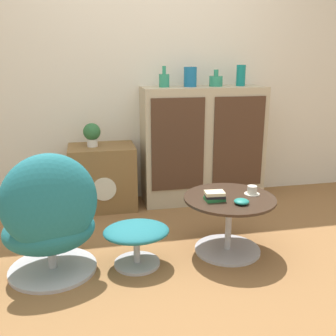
% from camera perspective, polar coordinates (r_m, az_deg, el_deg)
% --- Properties ---
extents(ground_plane, '(12.00, 12.00, 0.00)m').
position_cam_1_polar(ground_plane, '(2.70, 1.82, -14.52)').
color(ground_plane, olive).
extents(wall_back, '(6.40, 0.06, 2.60)m').
position_cam_1_polar(wall_back, '(3.79, -3.54, 14.91)').
color(wall_back, silver).
rests_on(wall_back, ground_plane).
extents(sideboard, '(1.15, 0.39, 1.10)m').
position_cam_1_polar(sideboard, '(3.77, 5.02, 3.37)').
color(sideboard, tan).
rests_on(sideboard, ground_plane).
extents(tv_console, '(0.59, 0.43, 0.59)m').
position_cam_1_polar(tv_console, '(3.67, -9.45, -1.30)').
color(tv_console, brown).
rests_on(tv_console, ground_plane).
extents(egg_chair, '(0.70, 0.66, 0.83)m').
position_cam_1_polar(egg_chair, '(2.58, -16.77, -6.99)').
color(egg_chair, '#B7B7BC').
rests_on(egg_chair, ground_plane).
extents(ottoman, '(0.44, 0.38, 0.29)m').
position_cam_1_polar(ottoman, '(2.66, -4.60, -9.72)').
color(ottoman, '#B7B7BC').
rests_on(ottoman, ground_plane).
extents(coffee_table, '(0.64, 0.64, 0.42)m').
position_cam_1_polar(coffee_table, '(2.85, 8.80, -7.23)').
color(coffee_table, '#B7B7BC').
rests_on(coffee_table, ground_plane).
extents(vase_leftmost, '(0.09, 0.09, 0.19)m').
position_cam_1_polar(vase_leftmost, '(3.60, -0.56, 12.66)').
color(vase_leftmost, '#2D8E6B').
rests_on(vase_leftmost, sideboard).
extents(vase_inner_left, '(0.12, 0.12, 0.18)m').
position_cam_1_polar(vase_inner_left, '(3.66, 3.24, 13.07)').
color(vase_inner_left, '#196699').
rests_on(vase_inner_left, sideboard).
extents(vase_inner_right, '(0.12, 0.12, 0.15)m').
position_cam_1_polar(vase_inner_right, '(3.73, 6.96, 12.48)').
color(vase_inner_right, '#2D8E6B').
rests_on(vase_inner_right, sideboard).
extents(vase_rightmost, '(0.08, 0.08, 0.19)m').
position_cam_1_polar(vase_rightmost, '(3.81, 10.53, 13.07)').
color(vase_rightmost, '#147A75').
rests_on(vase_rightmost, sideboard).
extents(potted_plant, '(0.15, 0.15, 0.21)m').
position_cam_1_polar(potted_plant, '(3.57, -10.98, 4.97)').
color(potted_plant, silver).
rests_on(potted_plant, tv_console).
extents(teacup, '(0.11, 0.11, 0.06)m').
position_cam_1_polar(teacup, '(2.87, 12.10, -3.26)').
color(teacup, silver).
rests_on(teacup, coffee_table).
extents(book_stack, '(0.14, 0.11, 0.07)m').
position_cam_1_polar(book_stack, '(2.70, 6.80, -4.05)').
color(book_stack, '#237038').
rests_on(book_stack, coffee_table).
extents(bowl, '(0.10, 0.10, 0.04)m').
position_cam_1_polar(bowl, '(2.67, 10.62, -4.80)').
color(bowl, '#1E7A70').
rests_on(bowl, coffee_table).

